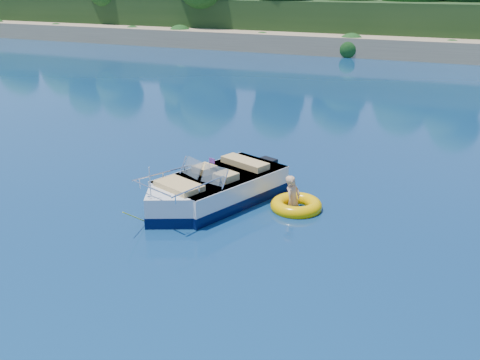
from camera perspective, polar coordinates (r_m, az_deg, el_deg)
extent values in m
plane|color=#092043|center=(10.64, 1.11, -12.70)|extent=(160.00, 160.00, 0.00)
cube|color=#8E7352|center=(46.63, 20.03, 12.95)|extent=(170.00, 8.00, 2.00)
cube|color=black|center=(73.44, 21.98, 15.54)|extent=(170.00, 56.00, 6.00)
cylinder|color=black|center=(69.08, -21.65, 16.93)|extent=(0.44, 0.44, 2.80)
cylinder|color=black|center=(53.27, 0.13, 17.79)|extent=(0.44, 0.44, 3.20)
cylinder|color=black|center=(50.38, 20.85, 16.57)|extent=(0.44, 0.44, 3.60)
cube|color=silver|center=(14.97, -1.98, -1.12)|extent=(3.01, 4.01, 0.99)
cube|color=silver|center=(13.94, -7.00, -2.98)|extent=(1.78, 1.78, 0.99)
cube|color=black|center=(15.02, -1.98, -1.60)|extent=(3.05, 4.06, 0.28)
cube|color=black|center=(14.00, -6.97, -3.49)|extent=(1.81, 1.81, 0.28)
cube|color=#AF7C5C|center=(15.06, -1.22, 0.16)|extent=(2.29, 2.87, 0.09)
cube|color=silver|center=(14.80, -2.01, 0.57)|extent=(3.05, 4.03, 0.06)
cube|color=black|center=(16.29, 2.97, 0.87)|extent=(0.60, 0.49, 0.85)
cube|color=#8C9EA5|center=(14.59, -5.06, 1.33)|extent=(0.77, 0.57, 0.46)
cube|color=#8C9EA5|center=(13.99, -2.75, 0.53)|extent=(0.77, 0.40, 0.46)
cube|color=tan|center=(14.94, -3.80, 0.83)|extent=(0.67, 0.67, 0.38)
cube|color=tan|center=(14.35, -1.50, 0.03)|extent=(0.67, 0.67, 0.38)
cube|color=tan|center=(15.43, 0.52, 1.54)|extent=(1.57, 1.00, 0.36)
cube|color=tan|center=(13.86, -6.51, -0.96)|extent=(1.42, 1.10, 0.32)
cylinder|color=silver|center=(13.20, -9.57, -0.29)|extent=(0.03, 0.03, 0.81)
cube|color=red|center=(13.92, -3.02, 2.08)|extent=(0.20, 0.09, 0.13)
cube|color=silver|center=(13.31, -9.64, -1.84)|extent=(0.11, 0.09, 0.05)
cylinder|color=yellow|center=(13.44, -11.01, -3.97)|extent=(0.03, 1.02, 0.72)
torus|color=#F8B500|center=(14.55, 6.01, -2.74)|extent=(1.45, 1.45, 0.37)
torus|color=red|center=(14.54, 6.02, -2.67)|extent=(1.20, 1.20, 0.12)
imported|color=#DEA974|center=(14.64, 5.66, -2.96)|extent=(0.49, 0.84, 1.57)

